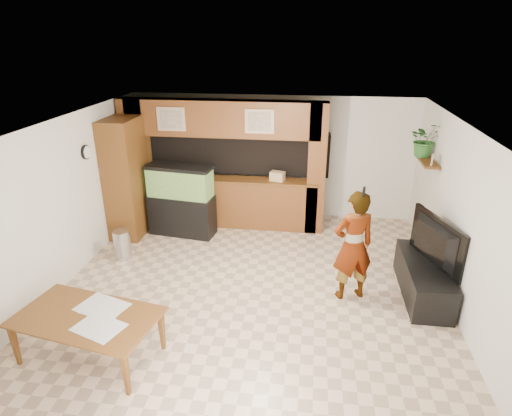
# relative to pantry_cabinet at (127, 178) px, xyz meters

# --- Properties ---
(floor) EXTENTS (6.50, 6.50, 0.00)m
(floor) POSITION_rel_pantry_cabinet_xyz_m (2.70, -1.85, -1.16)
(floor) COLOR #CDAD8E
(floor) RESTS_ON ground
(ceiling) EXTENTS (6.50, 6.50, 0.00)m
(ceiling) POSITION_rel_pantry_cabinet_xyz_m (2.70, -1.85, 1.44)
(ceiling) COLOR white
(ceiling) RESTS_ON wall_back
(wall_back) EXTENTS (6.00, 0.00, 6.00)m
(wall_back) POSITION_rel_pantry_cabinet_xyz_m (2.70, 1.40, 0.14)
(wall_back) COLOR silver
(wall_back) RESTS_ON floor
(wall_left) EXTENTS (0.00, 6.50, 6.50)m
(wall_left) POSITION_rel_pantry_cabinet_xyz_m (-0.30, -1.85, 0.14)
(wall_left) COLOR silver
(wall_left) RESTS_ON floor
(wall_right) EXTENTS (0.00, 6.50, 6.50)m
(wall_right) POSITION_rel_pantry_cabinet_xyz_m (5.70, -1.85, 0.14)
(wall_right) COLOR silver
(wall_right) RESTS_ON floor
(partition) EXTENTS (4.20, 0.99, 2.60)m
(partition) POSITION_rel_pantry_cabinet_xyz_m (1.75, 0.79, 0.15)
(partition) COLOR brown
(partition) RESTS_ON floor
(wall_clock) EXTENTS (0.05, 0.25, 0.25)m
(wall_clock) POSITION_rel_pantry_cabinet_xyz_m (-0.27, -0.85, 0.74)
(wall_clock) COLOR black
(wall_clock) RESTS_ON wall_left
(wall_shelf) EXTENTS (0.25, 0.90, 0.04)m
(wall_shelf) POSITION_rel_pantry_cabinet_xyz_m (5.55, 0.10, 0.54)
(wall_shelf) COLOR brown
(wall_shelf) RESTS_ON wall_right
(pantry_cabinet) EXTENTS (0.58, 0.95, 2.32)m
(pantry_cabinet) POSITION_rel_pantry_cabinet_xyz_m (0.00, 0.00, 0.00)
(pantry_cabinet) COLOR brown
(pantry_cabinet) RESTS_ON floor
(trash_can) EXTENTS (0.29, 0.29, 0.54)m
(trash_can) POSITION_rel_pantry_cabinet_xyz_m (0.27, -1.05, -0.89)
(trash_can) COLOR #B2B2B7
(trash_can) RESTS_ON floor
(aquarium) EXTENTS (1.29, 0.48, 1.43)m
(aquarium) POSITION_rel_pantry_cabinet_xyz_m (1.04, 0.10, -0.46)
(aquarium) COLOR black
(aquarium) RESTS_ON floor
(tv_stand) EXTENTS (0.59, 1.61, 0.54)m
(tv_stand) POSITION_rel_pantry_cabinet_xyz_m (5.35, -1.50, -0.89)
(tv_stand) COLOR black
(tv_stand) RESTS_ON floor
(television) EXTENTS (0.59, 1.26, 0.73)m
(television) POSITION_rel_pantry_cabinet_xyz_m (5.35, -1.50, -0.26)
(television) COLOR black
(television) RESTS_ON tv_stand
(photo_frame) EXTENTS (0.06, 0.14, 0.18)m
(photo_frame) POSITION_rel_pantry_cabinet_xyz_m (5.55, -0.21, 0.65)
(photo_frame) COLOR tan
(photo_frame) RESTS_ON wall_shelf
(potted_plant) EXTENTS (0.69, 0.64, 0.62)m
(potted_plant) POSITION_rel_pantry_cabinet_xyz_m (5.52, 0.32, 0.87)
(potted_plant) COLOR #275A24
(potted_plant) RESTS_ON wall_shelf
(person) EXTENTS (0.74, 0.61, 1.74)m
(person) POSITION_rel_pantry_cabinet_xyz_m (4.22, -1.71, -0.29)
(person) COLOR tan
(person) RESTS_ON floor
(microphone) EXTENTS (0.04, 0.11, 0.17)m
(microphone) POSITION_rel_pantry_cabinet_xyz_m (4.27, -1.87, 0.63)
(microphone) COLOR black
(microphone) RESTS_ON person
(dining_table) EXTENTS (1.88, 1.26, 0.61)m
(dining_table) POSITION_rel_pantry_cabinet_xyz_m (0.93, -3.54, -0.86)
(dining_table) COLOR brown
(dining_table) RESTS_ON floor
(newspaper_a) EXTENTS (0.70, 0.60, 0.01)m
(newspaper_a) POSITION_rel_pantry_cabinet_xyz_m (1.04, -3.30, -0.55)
(newspaper_a) COLOR silver
(newspaper_a) RESTS_ON dining_table
(newspaper_b) EXTENTS (0.66, 0.56, 0.01)m
(newspaper_b) POSITION_rel_pantry_cabinet_xyz_m (1.18, -3.68, -0.55)
(newspaper_b) COLOR silver
(newspaper_b) RESTS_ON dining_table
(newspaper_c) EXTENTS (0.56, 0.46, 0.01)m
(newspaper_c) POSITION_rel_pantry_cabinet_xyz_m (1.08, -3.34, -0.55)
(newspaper_c) COLOR silver
(newspaper_c) RESTS_ON dining_table
(counter_box) EXTENTS (0.32, 0.25, 0.18)m
(counter_box) POSITION_rel_pantry_cabinet_xyz_m (2.89, 0.60, -0.03)
(counter_box) COLOR tan
(counter_box) RESTS_ON partition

